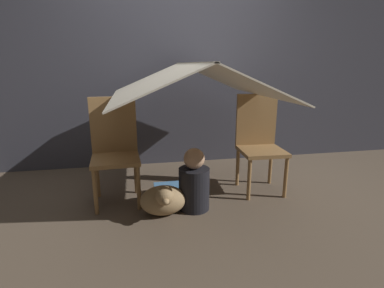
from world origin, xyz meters
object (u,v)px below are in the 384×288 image
(chair_left, at_px, (115,147))
(chair_right, at_px, (259,140))
(person_front, at_px, (194,183))
(dog, at_px, (163,200))

(chair_left, height_order, chair_right, same)
(chair_left, distance_m, person_front, 0.80)
(chair_right, bearing_deg, dog, -155.83)
(person_front, height_order, dog, person_front)
(person_front, bearing_deg, chair_left, 153.61)
(chair_left, distance_m, chair_right, 1.40)
(chair_right, bearing_deg, person_front, -153.11)
(chair_right, relative_size, person_front, 1.73)
(chair_right, xyz_separation_m, dog, (-1.00, -0.40, -0.37))
(chair_right, bearing_deg, chair_left, -177.69)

